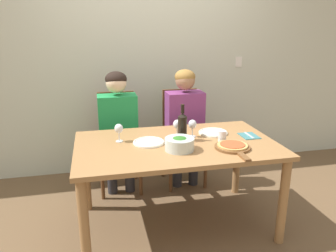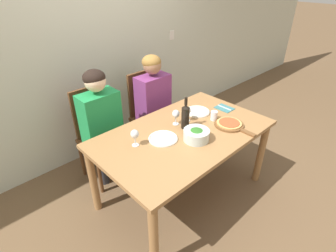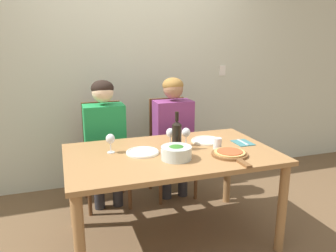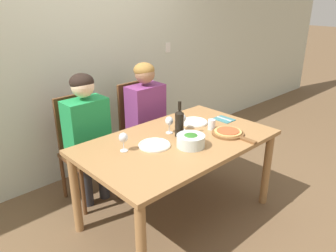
{
  "view_description": "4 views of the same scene",
  "coord_description": "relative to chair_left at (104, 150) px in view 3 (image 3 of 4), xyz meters",
  "views": [
    {
      "loc": [
        -0.62,
        -2.42,
        1.65
      ],
      "look_at": [
        -0.03,
        0.15,
        0.85
      ],
      "focal_mm": 35.0,
      "sensor_mm": 36.0,
      "label": 1
    },
    {
      "loc": [
        -1.49,
        -1.36,
        2.02
      ],
      "look_at": [
        -0.13,
        0.07,
        0.84
      ],
      "focal_mm": 28.0,
      "sensor_mm": 36.0,
      "label": 2
    },
    {
      "loc": [
        -0.79,
        -2.29,
        1.59
      ],
      "look_at": [
        0.02,
        0.13,
        0.93
      ],
      "focal_mm": 35.0,
      "sensor_mm": 36.0,
      "label": 3
    },
    {
      "loc": [
        -1.75,
        -1.74,
        1.87
      ],
      "look_at": [
        0.02,
        0.14,
        0.83
      ],
      "focal_mm": 35.0,
      "sensor_mm": 36.0,
      "label": 4
    }
  ],
  "objects": [
    {
      "name": "wine_glass_right",
      "position": [
        0.58,
        -0.73,
        0.32
      ],
      "size": [
        0.07,
        0.07,
        0.15
      ],
      "color": "silver",
      "rests_on": "dining_table"
    },
    {
      "name": "chair_right",
      "position": [
        0.69,
        0.0,
        0.0
      ],
      "size": [
        0.42,
        0.42,
        1.01
      ],
      "color": "brown",
      "rests_on": "ground"
    },
    {
      "name": "ground_plane",
      "position": [
        0.41,
        -0.85,
        -0.54
      ],
      "size": [
        40.0,
        40.0,
        0.0
      ],
      "primitive_type": "plane",
      "color": "brown"
    },
    {
      "name": "dining_table",
      "position": [
        0.41,
        -0.85,
        0.12
      ],
      "size": [
        1.61,
        0.97,
        0.75
      ],
      "color": "#9E7042",
      "rests_on": "ground"
    },
    {
      "name": "pizza_on_board",
      "position": [
        0.8,
        -1.08,
        0.23
      ],
      "size": [
        0.27,
        0.41,
        0.04
      ],
      "color": "brown",
      "rests_on": "dining_table"
    },
    {
      "name": "water_tumbler",
      "position": [
        0.79,
        -0.9,
        0.26
      ],
      "size": [
        0.07,
        0.07,
        0.09
      ],
      "color": "silver",
      "rests_on": "dining_table"
    },
    {
      "name": "chair_left",
      "position": [
        0.0,
        0.0,
        0.0
      ],
      "size": [
        0.42,
        0.42,
        1.01
      ],
      "color": "brown",
      "rests_on": "ground"
    },
    {
      "name": "fork_on_napkin",
      "position": [
        1.06,
        -0.83,
        0.22
      ],
      "size": [
        0.14,
        0.18,
        0.01
      ],
      "color": "#387075",
      "rests_on": "dining_table"
    },
    {
      "name": "dinner_plate_left",
      "position": [
        0.19,
        -0.81,
        0.22
      ],
      "size": [
        0.26,
        0.26,
        0.02
      ],
      "color": "silver",
      "rests_on": "dining_table"
    },
    {
      "name": "wine_bottle",
      "position": [
        0.47,
        -0.81,
        0.34
      ],
      "size": [
        0.07,
        0.07,
        0.31
      ],
      "color": "black",
      "rests_on": "dining_table"
    },
    {
      "name": "broccoli_bowl",
      "position": [
        0.4,
        -1.01,
        0.26
      ],
      "size": [
        0.23,
        0.23,
        0.1
      ],
      "color": "silver",
      "rests_on": "dining_table"
    },
    {
      "name": "person_man",
      "position": [
        0.69,
        -0.12,
        0.22
      ],
      "size": [
        0.47,
        0.51,
        1.25
      ],
      "color": "#28282D",
      "rests_on": "ground"
    },
    {
      "name": "back_wall",
      "position": [
        0.41,
        0.46,
        0.81
      ],
      "size": [
        10.0,
        0.06,
        2.7
      ],
      "color": "beige",
      "rests_on": "ground"
    },
    {
      "name": "dinner_plate_right",
      "position": [
        0.79,
        -0.69,
        0.22
      ],
      "size": [
        0.26,
        0.26,
        0.02
      ],
      "color": "silver",
      "rests_on": "dining_table"
    },
    {
      "name": "wine_glass_left",
      "position": [
        -0.04,
        -0.72,
        0.32
      ],
      "size": [
        0.07,
        0.07,
        0.15
      ],
      "color": "silver",
      "rests_on": "dining_table"
    },
    {
      "name": "wine_glass_centre",
      "position": [
        0.46,
        -0.7,
        0.32
      ],
      "size": [
        0.07,
        0.07,
        0.15
      ],
      "color": "silver",
      "rests_on": "dining_table"
    },
    {
      "name": "person_woman",
      "position": [
        0.0,
        -0.12,
        0.22
      ],
      "size": [
        0.47,
        0.51,
        1.25
      ],
      "color": "#28282D",
      "rests_on": "ground"
    }
  ]
}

